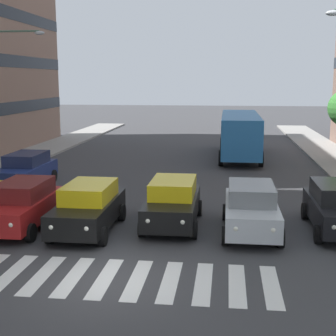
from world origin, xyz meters
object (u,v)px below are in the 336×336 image
Objects in this scene: car_3 at (88,207)px; car_row2_0 at (26,170)px; car_1 at (251,208)px; car_4 at (22,204)px; car_2 at (173,202)px; bus_behind_traffic at (240,131)px.

car_row2_0 is at bearing -52.40° from car_3.
car_1 is 12.62m from car_row2_0.
car_3 is at bearing 178.19° from car_4.
car_2 is 0.42× the size of bus_behind_traffic.
car_3 is 1.00× the size of car_row2_0.
car_1 is 1.00× the size of car_3.
bus_behind_traffic reaches higher than car_1.
bus_behind_traffic is (-2.86, -16.67, 0.97)m from car_2.
car_2 is 3.11m from car_3.
car_1 and car_row2_0 have the same top height.
bus_behind_traffic reaches higher than car_4.
car_row2_0 is at bearing -29.47° from car_1.
car_1 is at bearing 150.53° from car_row2_0.
bus_behind_traffic is at bearing -99.74° from car_2.
car_row2_0 is 15.56m from bus_behind_traffic.
car_3 is 1.00× the size of car_4.
car_3 is 8.52m from car_row2_0.
car_1 is 8.31m from car_4.
bus_behind_traffic reaches higher than car_3.
car_2 is at bearing 80.26° from bus_behind_traffic.
car_2 is 1.00× the size of car_3.
car_2 and car_4 have the same top height.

